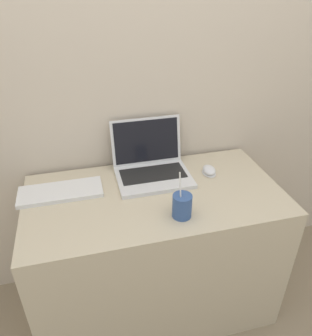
{
  "coord_description": "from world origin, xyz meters",
  "views": [
    {
      "loc": [
        -0.3,
        -0.89,
        1.63
      ],
      "look_at": [
        0.02,
        0.39,
        0.84
      ],
      "focal_mm": 35.0,
      "sensor_mm": 36.0,
      "label": 1
    }
  ],
  "objects_px": {
    "drink_cup": "(182,205)",
    "computer_mouse": "(209,170)",
    "external_keyboard": "(61,192)",
    "laptop": "(151,164)"
  },
  "relations": [
    {
      "from": "laptop",
      "to": "external_keyboard",
      "type": "height_order",
      "value": "laptop"
    },
    {
      "from": "laptop",
      "to": "external_keyboard",
      "type": "bearing_deg",
      "value": -171.54
    },
    {
      "from": "computer_mouse",
      "to": "external_keyboard",
      "type": "xyz_separation_m",
      "value": [
        -0.73,
        0.01,
        -0.01
      ]
    },
    {
      "from": "drink_cup",
      "to": "external_keyboard",
      "type": "relative_size",
      "value": 0.56
    },
    {
      "from": "laptop",
      "to": "computer_mouse",
      "type": "relative_size",
      "value": 3.88
    },
    {
      "from": "drink_cup",
      "to": "computer_mouse",
      "type": "distance_m",
      "value": 0.38
    },
    {
      "from": "laptop",
      "to": "drink_cup",
      "type": "relative_size",
      "value": 1.71
    },
    {
      "from": "computer_mouse",
      "to": "external_keyboard",
      "type": "distance_m",
      "value": 0.73
    },
    {
      "from": "laptop",
      "to": "drink_cup",
      "type": "xyz_separation_m",
      "value": [
        0.04,
        -0.36,
        0.0
      ]
    },
    {
      "from": "laptop",
      "to": "external_keyboard",
      "type": "distance_m",
      "value": 0.45
    }
  ]
}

